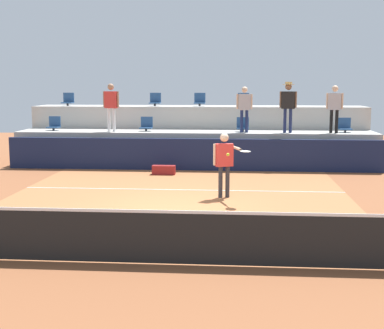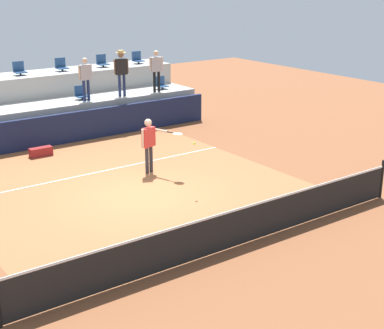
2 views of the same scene
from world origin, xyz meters
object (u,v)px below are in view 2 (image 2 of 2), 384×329
Objects in this scene: tennis_player at (150,140)px; stadium_chair_upper_center at (19,70)px; equipment_bag at (41,152)px; stadium_chair_lower_far_right at (161,84)px; stadium_chair_upper_right at (102,62)px; spectator_with_hat at (121,68)px; spectator_in_white at (156,67)px; stadium_chair_upper_far_right at (138,58)px; spectator_leaning_on_rail at (85,75)px; stadium_chair_lower_right at (81,94)px; tennis_ball at (194,144)px; stadium_chair_upper_mid_right at (61,66)px.

stadium_chair_upper_center is at bearing 98.72° from tennis_player.
stadium_chair_lower_far_right is at bearing 19.54° from equipment_bag.
stadium_chair_upper_right is at bearing 41.89° from equipment_bag.
spectator_with_hat is 1.61m from spectator_in_white.
spectator_leaning_on_rail is (-3.55, -2.18, -0.10)m from stadium_chair_upper_far_right.
spectator_in_white reaches higher than equipment_bag.
stadium_chair_lower_right and stadium_chair_lower_far_right have the same top height.
stadium_chair_upper_right is 0.32× the size of spectator_leaning_on_rail.
spectator_leaning_on_rail is at bearing 84.05° from tennis_player.
tennis_ball is at bearing -104.70° from spectator_with_hat.
tennis_ball is (-4.05, -7.95, -0.04)m from stadium_chair_lower_far_right.
stadium_chair_lower_right is 1.00× the size of stadium_chair_lower_far_right.
spectator_in_white reaches higher than spectator_leaning_on_rail.
stadium_chair_lower_far_right is 7.15m from tennis_player.
equipment_bag is (-2.65, -1.83, -2.07)m from spectator_leaning_on_rail.
spectator_in_white is at bearing -100.72° from stadium_chair_upper_far_right.
stadium_chair_upper_center is (-1.69, 1.80, 0.85)m from stadium_chair_lower_right.
stadium_chair_lower_far_right is at bearing 0.00° from stadium_chair_lower_right.
spectator_in_white reaches higher than stadium_chair_upper_far_right.
stadium_chair_upper_far_right is (3.56, 0.00, 0.00)m from stadium_chair_upper_mid_right.
stadium_chair_lower_far_right is 0.31× the size of tennis_player.
stadium_chair_upper_center is 2.79m from spectator_leaning_on_rail.
stadium_chair_upper_mid_right is at bearing 85.80° from tennis_player.
tennis_ball is (1.28, -9.75, -0.89)m from stadium_chair_upper_center.
stadium_chair_upper_right and stadium_chair_upper_far_right have the same top height.
stadium_chair_upper_far_right is at bearing 61.58° from tennis_player.
spectator_in_white is at bearing 0.00° from spectator_with_hat.
stadium_chair_lower_far_right is 1.00× the size of stadium_chair_upper_far_right.
stadium_chair_upper_far_right is at bearing 47.24° from spectator_with_hat.
stadium_chair_lower_far_right is at bearing -88.56° from stadium_chair_upper_far_right.
spectator_with_hat reaches higher than stadium_chair_upper_center.
spectator_leaning_on_rail reaches higher than stadium_chair_upper_center.
stadium_chair_upper_far_right is 0.68× the size of equipment_bag.
stadium_chair_upper_mid_right reaches higher than stadium_chair_lower_far_right.
stadium_chair_lower_far_right is at bearing 39.91° from spectator_in_white.
spectator_leaning_on_rail is at bearing -180.00° from spectator_with_hat.
equipment_bag is (-4.18, -1.83, -2.20)m from spectator_with_hat.
spectator_in_white reaches higher than tennis_ball.
stadium_chair_upper_far_right is 0.32× the size of spectator_leaning_on_rail.
stadium_chair_upper_center is 0.31× the size of spectator_in_white.
stadium_chair_lower_far_right is 1.00× the size of stadium_chair_upper_center.
spectator_in_white reaches higher than tennis_player.
stadium_chair_upper_mid_right is 1.00× the size of stadium_chair_upper_far_right.
stadium_chair_upper_right is (3.56, 0.00, 0.00)m from stadium_chair_upper_center.
tennis_ball is at bearing -93.44° from spectator_leaning_on_rail.
stadium_chair_upper_right is 1.00× the size of stadium_chair_upper_far_right.
stadium_chair_upper_mid_right is at bearing 145.20° from spectator_in_white.
spectator_with_hat is at bearing -97.82° from stadium_chair_upper_right.
stadium_chair_lower_far_right is 7.65× the size of tennis_ball.
stadium_chair_upper_far_right is at bearing 79.28° from spectator_in_white.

